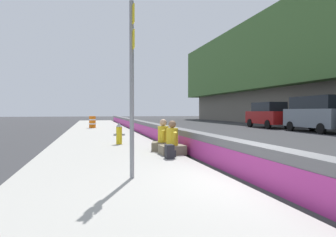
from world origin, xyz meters
The scene contains 11 objects.
ground_plane centered at (0.00, 0.00, 0.00)m, with size 160.00×160.00×0.00m, color #353538.
sidewalk_strip centered at (0.00, 2.65, 0.07)m, with size 80.00×4.40×0.14m, color #A8A59E.
jersey_barrier centered at (0.00, 0.00, 0.42)m, with size 76.00×0.45×0.85m.
route_sign_post centered at (0.95, 2.41, 2.21)m, with size 0.44×0.09×3.60m.
fire_hydrant centered at (7.38, 2.11, 0.59)m, with size 0.26×0.46×0.88m.
seated_person_foreground centered at (4.03, 0.74, 0.47)m, with size 0.69×0.79×1.07m.
seated_person_middle centered at (4.98, 0.80, 0.48)m, with size 0.84×0.92×1.09m.
backpack centered at (3.22, 1.02, 0.33)m, with size 0.32×0.28×0.40m.
construction_barrel centered at (20.03, 3.13, 0.62)m, with size 0.54×0.54×0.95m.
parked_car_third centered at (12.97, -12.25, 1.35)m, with size 5.16×2.22×2.56m.
parked_car_fourth centered at (18.77, -12.06, 1.18)m, with size 4.84×2.15×2.28m.
Camera 1 is at (-5.23, 3.22, 1.51)m, focal length 32.47 mm.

